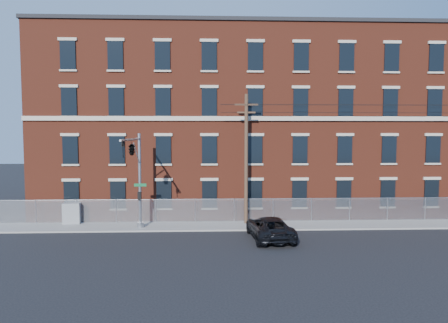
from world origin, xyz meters
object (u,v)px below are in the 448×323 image
utility_pole_near (246,156)px  utility_cabinet (72,213)px  pickup_truck (270,228)px  traffic_signal_mast (134,159)px

utility_pole_near → utility_cabinet: utility_pole_near is taller
utility_pole_near → pickup_truck: size_ratio=1.82×
pickup_truck → utility_cabinet: bearing=-22.1°
traffic_signal_mast → utility_pole_near: (8.00, 3.42, -0.05)m
traffic_signal_mast → pickup_truck: (9.20, -0.90, -4.62)m
utility_pole_near → utility_cabinet: 14.25m
traffic_signal_mast → utility_cabinet: size_ratio=4.34×
traffic_signal_mast → utility_cabinet: bearing=145.4°
utility_pole_near → utility_cabinet: size_ratio=6.20×
traffic_signal_mast → utility_cabinet: traffic_signal_mast is taller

